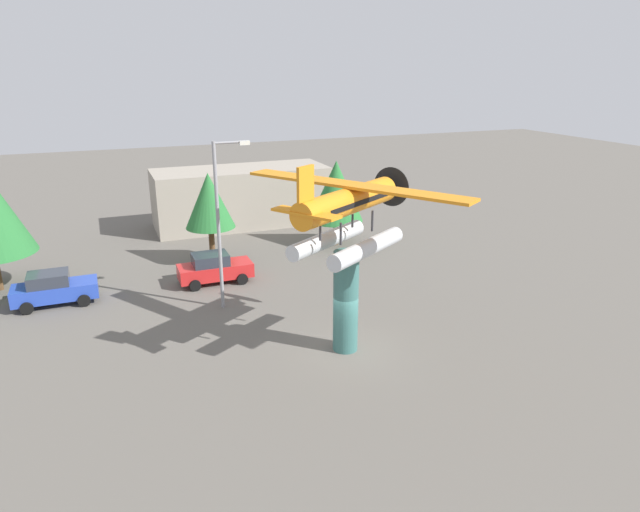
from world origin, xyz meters
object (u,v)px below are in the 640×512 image
Objects in this scene: streetlight_primary at (221,215)px; tree_east at (209,201)px; display_pedestal at (346,302)px; tree_center_back at (336,191)px; floatplane_monument at (349,212)px; storefront_building at (242,197)px; car_near_blue at (54,288)px; car_mid_red at (214,268)px.

streetlight_primary is 7.29m from tree_east.
display_pedestal is 15.50m from tree_center_back.
display_pedestal is 0.49× the size of floatplane_monument.
display_pedestal is 14.22m from tree_east.
storefront_building is at bearing 63.67° from tree_east.
storefront_building reaches higher than car_near_blue.
streetlight_primary is 12.36m from tree_center_back.
tree_east is (9.09, 3.53, 3.15)m from car_near_blue.
tree_center_back is at bearing 68.22° from display_pedestal.
car_mid_red is 0.49× the size of streetlight_primary.
tree_center_back is at bearing 3.59° from tree_east.
tree_east is (-3.18, 13.70, -2.21)m from floatplane_monument.
display_pedestal is at bearing -59.71° from streetlight_primary.
storefront_building is (0.89, 21.93, -4.02)m from floatplane_monument.
floatplane_monument is at bearing -111.49° from tree_center_back.
car_mid_red is at bearing 78.35° from floatplane_monument.
streetlight_primary is 1.49× the size of tree_east.
tree_center_back is (9.42, 4.11, 2.94)m from car_mid_red.
floatplane_monument is 1.10× the size of streetlight_primary.
display_pedestal is 0.53× the size of streetlight_primary.
storefront_building is 9.15m from tree_center_back.
tree_east is (-4.07, -8.23, 1.80)m from storefront_building.
display_pedestal is 3.96m from floatplane_monument.
display_pedestal is at bearing -111.78° from tree_center_back.
tree_center_back is (5.72, 14.33, 1.54)m from display_pedestal.
streetlight_primary is at bearing -107.43° from storefront_building.
tree_east is at bearing 70.87° from floatplane_monument.
car_near_blue is (-12.28, 10.17, -5.36)m from floatplane_monument.
floatplane_monument is at bearing -39.64° from car_near_blue.
streetlight_primary is (-3.84, 6.58, 2.65)m from display_pedestal.
car_near_blue and car_mid_red have the same top height.
floatplane_monument is 12.09m from car_mid_red.
floatplane_monument is 1.63× the size of tree_east.
tree_east reaches higher than car_near_blue.
storefront_building is (4.69, 11.79, 1.34)m from car_mid_red.
tree_east reaches higher than display_pedestal.
tree_center_back reaches higher than car_near_blue.
streetlight_primary is at bearing -141.01° from tree_center_back.
car_near_blue is 8.47m from car_mid_red.
car_near_blue is at bearing 156.25° from streetlight_primary.
display_pedestal reaches higher than car_mid_red.
tree_center_back is at bearing -58.37° from storefront_building.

